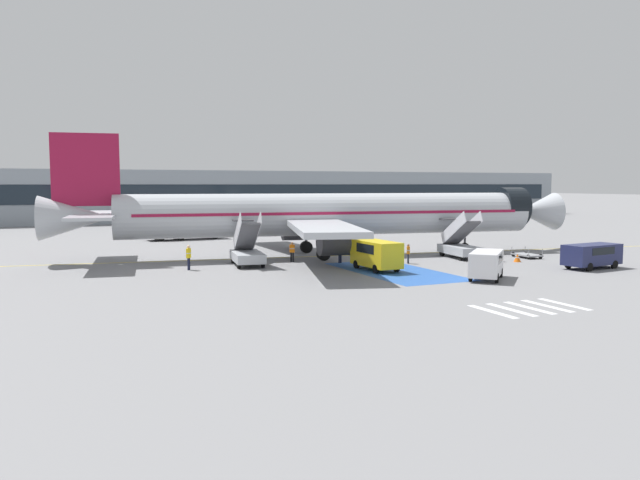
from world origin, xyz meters
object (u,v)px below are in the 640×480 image
service_van_1 (376,253)px  traffic_cone_0 (517,258)px  airliner (327,215)px  ground_crew_2 (408,252)px  service_van_0 (486,263)px  terminal_building (231,195)px  service_van_2 (592,254)px  boarding_stairs_aft (247,252)px  ground_crew_0 (340,250)px  ground_crew_3 (189,256)px  baggage_cart (527,255)px  boarding_stairs_forward (461,246)px  fuel_tanker (185,225)px  ground_crew_1 (292,251)px

service_van_1 → traffic_cone_0: size_ratio=7.06×
airliner → ground_crew_2: size_ratio=29.44×
service_van_0 → terminal_building: size_ratio=0.03×
service_van_2 → terminal_building: size_ratio=0.04×
boarding_stairs_aft → service_van_0: boarding_stairs_aft is taller
service_van_1 → terminal_building: size_ratio=0.03×
airliner → ground_crew_0: size_ratio=25.34×
ground_crew_3 → traffic_cone_0: (25.88, -6.11, -0.76)m
service_van_2 → service_van_0: bearing=-90.5°
service_van_0 → ground_crew_3: (-17.34, 12.74, -0.06)m
baggage_cart → ground_crew_2: ground_crew_2 is taller
boarding_stairs_aft → service_van_2: (23.38, -12.42, 0.10)m
traffic_cone_0 → airliner: bearing=141.5°
airliner → boarding_stairs_aft: bearing=-60.5°
boarding_stairs_forward → ground_crew_3: bearing=-176.3°
boarding_stairs_forward → boarding_stairs_aft: size_ratio=1.00×
boarding_stairs_forward → service_van_0: (-5.91, -10.80, 0.14)m
service_van_0 → ground_crew_2: service_van_0 is taller
fuel_tanker → traffic_cone_0: 38.09m
ground_crew_0 → service_van_2: bearing=-45.5°
fuel_tanker → terminal_building: (16.13, 37.51, 2.69)m
baggage_cart → boarding_stairs_forward: bearing=-16.7°
service_van_1 → ground_crew_2: bearing=27.5°
ground_crew_2 → ground_crew_3: size_ratio=0.85×
ground_crew_2 → fuel_tanker: bearing=49.5°
airliner → ground_crew_1: bearing=-49.7°
boarding_stairs_aft → service_van_0: size_ratio=1.27×
ground_crew_1 → ground_crew_3: (-8.81, -1.32, 0.14)m
service_van_0 → service_van_2: bearing=-128.6°
baggage_cart → ground_crew_2: bearing=2.0°
boarding_stairs_forward → ground_crew_1: size_ratio=3.31×
ground_crew_2 → boarding_stairs_forward: bearing=-49.8°
baggage_cart → ground_crew_0: (-16.46, 3.37, 0.82)m
airliner → boarding_stairs_forward: size_ratio=8.61×
boarding_stairs_aft → service_van_2: 26.47m
boarding_stairs_forward → service_van_2: bearing=-54.5°
boarding_stairs_aft → terminal_building: (16.35, 62.43, 3.31)m
boarding_stairs_forward → ground_crew_2: boarding_stairs_forward is taller
fuel_tanker → service_van_1: size_ratio=1.89×
boarding_stairs_forward → boarding_stairs_aft: 18.65m
airliner → ground_crew_2: 8.82m
service_van_0 → ground_crew_0: 13.00m
fuel_tanker → ground_crew_3: (-5.02, -25.73, -0.57)m
boarding_stairs_forward → service_van_0: 12.31m
airliner → baggage_cart: (15.46, -8.20, -3.45)m
fuel_tanker → terminal_building: size_ratio=0.06×
service_van_0 → traffic_cone_0: bearing=-96.7°
boarding_stairs_forward → ground_crew_2: bearing=-158.4°
boarding_stairs_forward → ground_crew_0: size_ratio=2.94×
ground_crew_1 → traffic_cone_0: bearing=7.6°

